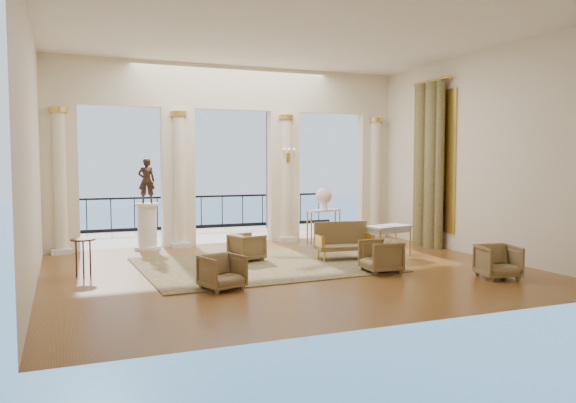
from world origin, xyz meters
name	(u,v)px	position (x,y,z in m)	size (l,w,h in m)	color
floor	(289,269)	(0.00, 0.00, 0.00)	(9.00, 9.00, 0.00)	#4B2D10
room_walls	(313,116)	(0.00, -1.12, 2.88)	(9.00, 9.00, 9.00)	beige
arcade	(233,142)	(0.00, 3.82, 2.58)	(9.00, 0.56, 4.50)	beige
terrace	(214,236)	(0.00, 5.80, -0.05)	(10.00, 3.60, 0.10)	beige
balustrade	(201,215)	(0.00, 7.40, 0.41)	(9.00, 0.06, 1.03)	black
palm_tree	(269,98)	(2.00, 6.60, 4.09)	(2.00, 2.00, 4.50)	#4C3823
sea	(101,230)	(0.00, 60.00, -6.00)	(160.00, 160.00, 0.00)	#1E537C
curtain	(428,165)	(4.28, 1.50, 2.02)	(0.33, 1.40, 4.09)	#4E4C25
window_frame	(434,161)	(4.47, 1.50, 2.10)	(0.04, 1.60, 3.40)	gold
wall_sconce	(288,157)	(1.40, 3.51, 2.23)	(0.30, 0.11, 0.33)	gold
rug	(262,265)	(-0.35, 0.61, 0.01)	(4.75, 3.69, 0.02)	#2F3318
armchair_a	(222,270)	(-1.67, -1.21, 0.32)	(0.62, 0.58, 0.63)	#46391D
armchair_b	(498,260)	(3.15, -2.20, 0.33)	(0.65, 0.61, 0.67)	#46391D
armchair_c	(381,255)	(1.49, -0.93, 0.34)	(0.66, 0.61, 0.68)	#46391D
armchair_d	(247,246)	(-0.47, 1.20, 0.32)	(0.62, 0.58, 0.64)	#46391D
settee	(343,241)	(1.51, 0.64, 0.40)	(1.26, 0.65, 0.80)	#46391D
game_table	(388,229)	(2.62, 0.60, 0.61)	(1.09, 0.74, 0.68)	#8BA2B2
pedestal	(147,227)	(-2.21, 3.50, 0.54)	(0.61, 0.61, 1.12)	silver
statue	(146,181)	(-2.21, 3.50, 1.65)	(0.39, 0.25, 1.06)	black
console_table	(324,215)	(2.20, 3.05, 0.71)	(0.97, 0.62, 0.86)	silver
urn	(324,197)	(2.20, 3.05, 1.17)	(0.42, 0.42, 0.55)	white
side_table	(83,244)	(-3.73, 0.68, 0.60)	(0.43, 0.43, 0.70)	black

